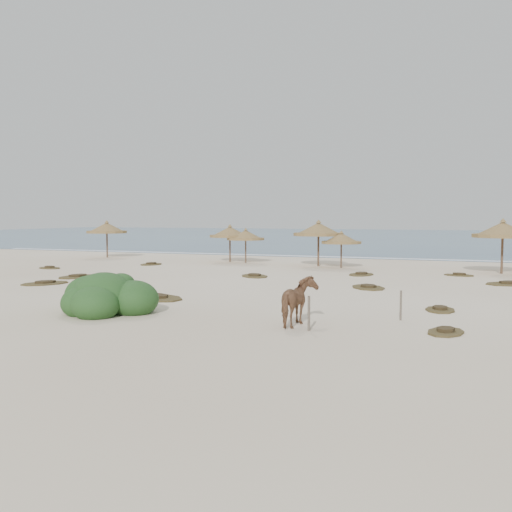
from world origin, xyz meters
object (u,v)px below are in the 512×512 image
at_px(palapa_0, 107,228).
at_px(horse, 299,302).
at_px(palapa_1, 246,236).
at_px(bush, 105,297).

height_order(palapa_0, horse, palapa_0).
height_order(palapa_0, palapa_1, palapa_0).
height_order(horse, bush, horse).
bearing_deg(palapa_1, palapa_0, 175.96).
bearing_deg(horse, palapa_1, -62.94).
bearing_deg(palapa_1, horse, -63.88).
relative_size(palapa_0, palapa_1, 1.17).
xyz_separation_m(palapa_1, horse, (10.36, -21.14, -1.20)).
bearing_deg(bush, palapa_0, 125.69).
bearing_deg(horse, bush, 1.95).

